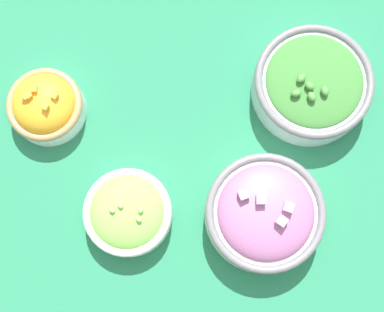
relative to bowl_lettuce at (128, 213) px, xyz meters
name	(u,v)px	position (x,y,z in m)	size (l,w,h in m)	color
ground_plane	(192,160)	(0.08, 0.09, -0.03)	(3.00, 3.00, 0.00)	#23704C
bowl_lettuce	(128,213)	(0.00, 0.00, 0.00)	(0.13, 0.13, 0.06)	white
bowl_squash	(45,106)	(-0.14, 0.15, 0.00)	(0.11, 0.11, 0.07)	white
bowl_broccoli	(312,85)	(0.25, 0.21, 0.00)	(0.18, 0.18, 0.07)	#B2C1CC
bowl_red_onion	(264,213)	(0.19, 0.01, 0.01)	(0.17, 0.17, 0.09)	silver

